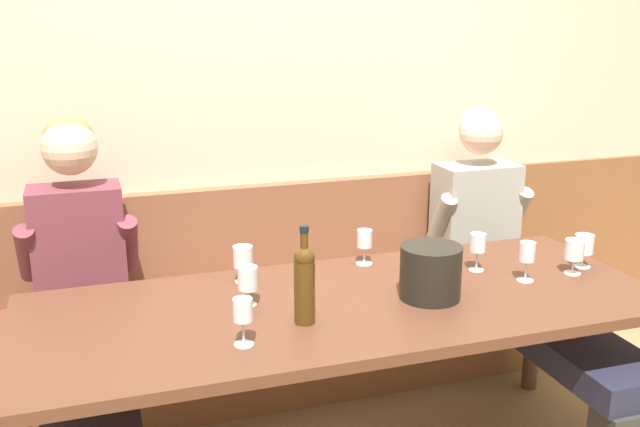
% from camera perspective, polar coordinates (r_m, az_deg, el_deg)
% --- Properties ---
extents(room_wall_back, '(6.80, 0.08, 2.80)m').
position_cam_1_polar(room_wall_back, '(3.40, -3.89, 10.15)').
color(room_wall_back, beige).
rests_on(room_wall_back, ground).
extents(wood_wainscot_panel, '(6.80, 0.03, 0.94)m').
position_cam_1_polar(wood_wainscot_panel, '(3.56, -3.38, -4.99)').
color(wood_wainscot_panel, brown).
rests_on(wood_wainscot_panel, ground).
extents(wall_bench, '(2.58, 0.42, 0.94)m').
position_cam_1_polar(wall_bench, '(3.45, -2.42, -9.11)').
color(wall_bench, brown).
rests_on(wall_bench, ground).
extents(dining_table, '(2.28, 0.88, 0.73)m').
position_cam_1_polar(dining_table, '(2.65, 1.94, -8.27)').
color(dining_table, '#573121').
rests_on(dining_table, ground).
extents(person_right_seat, '(0.47, 1.35, 1.33)m').
position_cam_1_polar(person_right_seat, '(2.85, -17.96, -7.29)').
color(person_right_seat, '#32343C').
rests_on(person_right_seat, ground).
extents(person_left_seat, '(0.48, 1.35, 1.28)m').
position_cam_1_polar(person_left_seat, '(3.36, 14.98, -4.04)').
color(person_left_seat, '#312E2E').
rests_on(person_left_seat, ground).
extents(ice_bucket, '(0.22, 0.22, 0.19)m').
position_cam_1_polar(ice_bucket, '(2.65, 8.60, -4.53)').
color(ice_bucket, black).
rests_on(ice_bucket, dining_table).
extents(wine_bottle_green_tall, '(0.07, 0.07, 0.34)m').
position_cam_1_polar(wine_bottle_green_tall, '(2.40, -1.22, -5.32)').
color(wine_bottle_green_tall, '#472E0F').
rests_on(wine_bottle_green_tall, dining_table).
extents(wine_glass_mid_right, '(0.07, 0.07, 0.14)m').
position_cam_1_polar(wine_glass_mid_right, '(2.78, -6.02, -3.53)').
color(wine_glass_mid_right, silver).
rests_on(wine_glass_mid_right, dining_table).
extents(wine_glass_center_front, '(0.07, 0.07, 0.14)m').
position_cam_1_polar(wine_glass_center_front, '(3.01, 19.20, -2.74)').
color(wine_glass_center_front, silver).
rests_on(wine_glass_center_front, dining_table).
extents(wine_glass_left_end, '(0.07, 0.07, 0.14)m').
position_cam_1_polar(wine_glass_left_end, '(3.11, 19.87, -2.39)').
color(wine_glass_left_end, silver).
rests_on(wine_glass_left_end, dining_table).
extents(wine_glass_right_end, '(0.07, 0.07, 0.15)m').
position_cam_1_polar(wine_glass_right_end, '(2.96, 3.49, -2.14)').
color(wine_glass_right_end, silver).
rests_on(wine_glass_right_end, dining_table).
extents(wine_glass_center_rear, '(0.07, 0.07, 0.14)m').
position_cam_1_polar(wine_glass_center_rear, '(2.57, -5.65, -5.20)').
color(wine_glass_center_rear, silver).
rests_on(wine_glass_center_rear, dining_table).
extents(wine_glass_by_bottle, '(0.06, 0.06, 0.16)m').
position_cam_1_polar(wine_glass_by_bottle, '(2.88, 15.83, -3.01)').
color(wine_glass_by_bottle, silver).
rests_on(wine_glass_by_bottle, dining_table).
extents(wine_glass_near_bucket, '(0.06, 0.06, 0.15)m').
position_cam_1_polar(wine_glass_near_bucket, '(2.27, -6.03, -7.70)').
color(wine_glass_near_bucket, silver).
rests_on(wine_glass_near_bucket, dining_table).
extents(wine_glass_mid_left, '(0.06, 0.06, 0.15)m').
position_cam_1_polar(wine_glass_mid_left, '(2.95, 12.18, -2.40)').
color(wine_glass_mid_left, silver).
rests_on(wine_glass_mid_left, dining_table).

